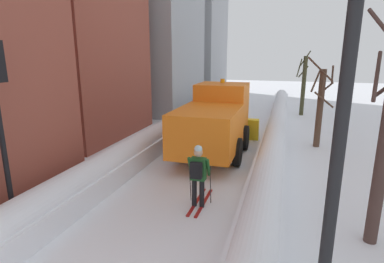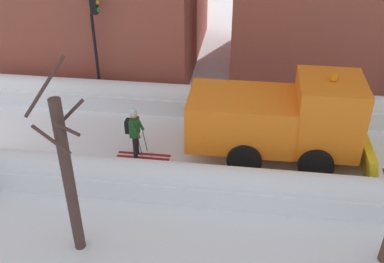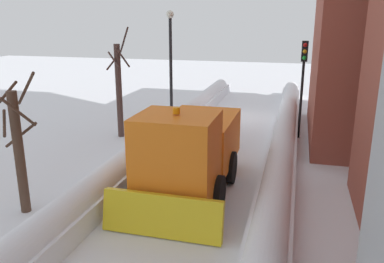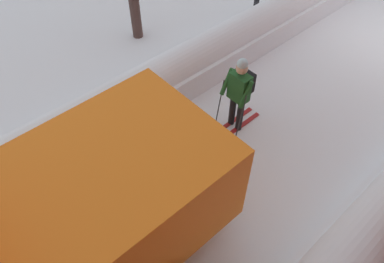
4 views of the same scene
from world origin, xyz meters
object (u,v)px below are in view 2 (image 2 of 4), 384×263
at_px(bare_tree_near, 68,175).
at_px(traffic_light_pole, 95,25).
at_px(skier, 134,130).
at_px(plow_truck, 282,118).

bearing_deg(bare_tree_near, traffic_light_pole, -166.97).
bearing_deg(skier, traffic_light_pole, -149.02).
xyz_separation_m(skier, bare_tree_near, (4.24, -0.47, 1.31)).
relative_size(plow_truck, bare_tree_near, 1.17).
relative_size(plow_truck, traffic_light_pole, 1.33).
distance_m(traffic_light_pole, bare_tree_near, 8.44).
bearing_deg(traffic_light_pole, bare_tree_near, 13.03).
distance_m(plow_truck, skier, 4.82).
distance_m(skier, traffic_light_pole, 5.07).
bearing_deg(traffic_light_pole, plow_truck, 64.89).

